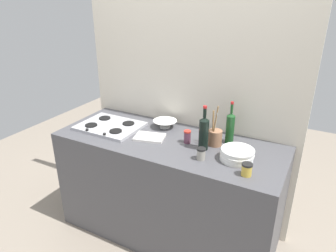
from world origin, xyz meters
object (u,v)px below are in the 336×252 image
object	(u,v)px
mixing_bowl	(165,123)
condiment_jar_rear	(187,137)
condiment_jar_front	(247,169)
wine_bottle_leftmost	(204,133)
wine_bottle_mid_left	(230,127)
condiment_jar_spare	(201,154)
cutting_board	(150,137)
stovetop_hob	(110,126)
plate_stack	(237,155)
utensil_crock	(215,137)

from	to	relation	value
mixing_bowl	condiment_jar_rear	bearing A→B (deg)	-31.46
condiment_jar_front	wine_bottle_leftmost	bearing A→B (deg)	151.62
wine_bottle_leftmost	wine_bottle_mid_left	size ratio (longest dim) A/B	1.02
condiment_jar_spare	cutting_board	distance (m)	0.50
wine_bottle_mid_left	mixing_bowl	bearing A→B (deg)	177.94
condiment_jar_rear	condiment_jar_spare	size ratio (longest dim) A/B	1.18
stovetop_hob	wine_bottle_mid_left	distance (m)	1.01
plate_stack	mixing_bowl	bearing A→B (deg)	159.83
wine_bottle_mid_left	cutting_board	size ratio (longest dim) A/B	1.42
condiment_jar_spare	cutting_board	size ratio (longest dim) A/B	0.37
wine_bottle_leftmost	mixing_bowl	bearing A→B (deg)	153.83
wine_bottle_mid_left	wine_bottle_leftmost	bearing A→B (deg)	-124.77
stovetop_hob	cutting_board	size ratio (longest dim) A/B	2.22
mixing_bowl	cutting_board	distance (m)	0.25
mixing_bowl	cutting_board	xyz separation A→B (m)	(-0.00, -0.25, -0.03)
mixing_bowl	plate_stack	bearing A→B (deg)	-20.17
mixing_bowl	condiment_jar_spare	bearing A→B (deg)	-37.20
wine_bottle_mid_left	condiment_jar_rear	xyz separation A→B (m)	(-0.28, -0.16, -0.08)
mixing_bowl	condiment_jar_front	distance (m)	0.91
plate_stack	condiment_jar_front	distance (m)	0.19
utensil_crock	condiment_jar_spare	size ratio (longest dim) A/B	3.77
plate_stack	condiment_jar_rear	size ratio (longest dim) A/B	2.32
plate_stack	utensil_crock	bearing A→B (deg)	145.76
wine_bottle_mid_left	cutting_board	world-z (taller)	wine_bottle_mid_left
mixing_bowl	condiment_jar_rear	size ratio (longest dim) A/B	2.04
stovetop_hob	utensil_crock	bearing A→B (deg)	7.03
wine_bottle_mid_left	condiment_jar_spare	world-z (taller)	wine_bottle_mid_left
condiment_jar_front	condiment_jar_spare	world-z (taller)	condiment_jar_spare
wine_bottle_leftmost	wine_bottle_mid_left	xyz separation A→B (m)	(0.13, 0.19, -0.01)
stovetop_hob	wine_bottle_leftmost	world-z (taller)	wine_bottle_leftmost
cutting_board	wine_bottle_mid_left	bearing A→B (deg)	21.49
plate_stack	stovetop_hob	bearing A→B (deg)	178.31
utensil_crock	cutting_board	xyz separation A→B (m)	(-0.49, -0.13, -0.06)
stovetop_hob	condiment_jar_spare	bearing A→B (deg)	-8.98
plate_stack	wine_bottle_leftmost	size ratio (longest dim) A/B	0.70
utensil_crock	wine_bottle_mid_left	bearing A→B (deg)	49.19
condiment_jar_spare	condiment_jar_rear	bearing A→B (deg)	135.51
plate_stack	mixing_bowl	world-z (taller)	plate_stack
plate_stack	utensil_crock	world-z (taller)	utensil_crock
condiment_jar_spare	cutting_board	world-z (taller)	condiment_jar_spare
plate_stack	cutting_board	xyz separation A→B (m)	(-0.71, 0.01, -0.03)
wine_bottle_leftmost	cutting_board	size ratio (longest dim) A/B	1.45
stovetop_hob	wine_bottle_leftmost	xyz separation A→B (m)	(0.85, 0.01, 0.12)
wine_bottle_leftmost	cutting_board	distance (m)	0.46
condiment_jar_front	mixing_bowl	bearing A→B (deg)	152.80
wine_bottle_leftmost	condiment_jar_spare	size ratio (longest dim) A/B	3.93
stovetop_hob	cutting_board	xyz separation A→B (m)	(0.41, -0.02, -0.00)
mixing_bowl	condiment_jar_spare	world-z (taller)	condiment_jar_spare
cutting_board	condiment_jar_front	bearing A→B (deg)	-11.82
utensil_crock	cutting_board	bearing A→B (deg)	-164.94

